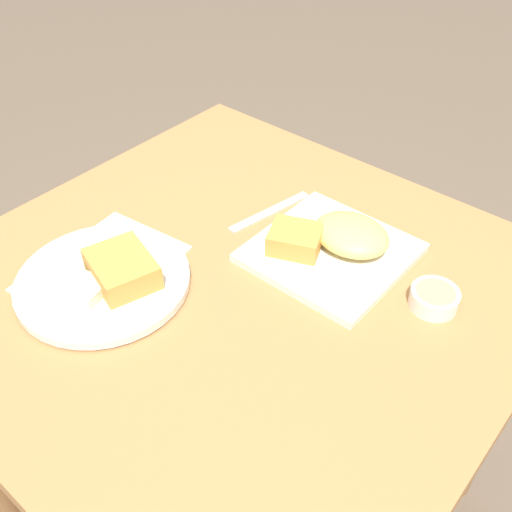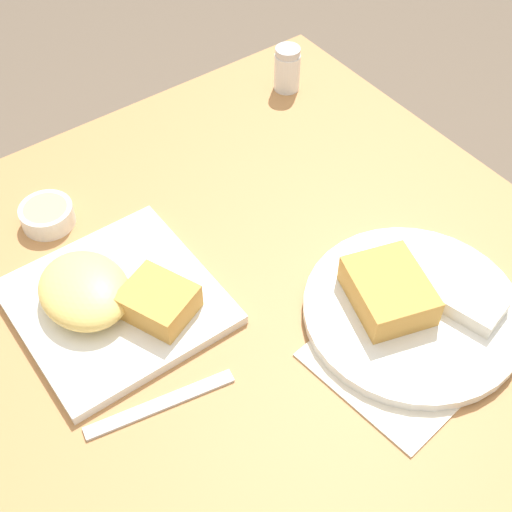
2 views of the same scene
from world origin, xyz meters
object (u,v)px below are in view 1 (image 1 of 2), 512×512
object	(u,v)px
plate_square_near	(334,244)
plate_oval_far	(105,278)
sauce_ramekin	(434,298)
butter_knife	(270,212)

from	to	relation	value
plate_square_near	plate_oval_far	bearing A→B (deg)	52.60
plate_oval_far	plate_square_near	bearing A→B (deg)	-127.40
sauce_ramekin	butter_knife	bearing A→B (deg)	-3.95
plate_square_near	plate_oval_far	xyz separation A→B (m)	(0.22, 0.29, -0.00)
plate_oval_far	butter_knife	distance (m)	0.32
sauce_ramekin	plate_oval_far	bearing A→B (deg)	35.62
plate_square_near	sauce_ramekin	distance (m)	0.18
plate_oval_far	sauce_ramekin	xyz separation A→B (m)	(-0.40, -0.29, -0.00)
plate_square_near	sauce_ramekin	size ratio (longest dim) A/B	3.23
sauce_ramekin	butter_knife	xyz separation A→B (m)	(0.33, -0.02, -0.01)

